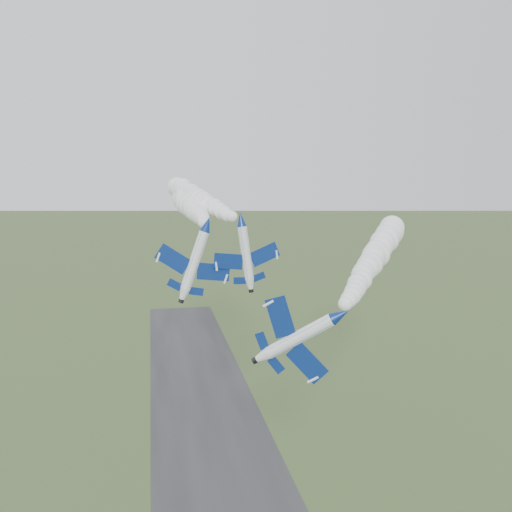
{
  "coord_description": "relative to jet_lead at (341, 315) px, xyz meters",
  "views": [
    {
      "loc": [
        -10.93,
        -67.53,
        50.69
      ],
      "look_at": [
        4.45,
        15.63,
        39.64
      ],
      "focal_mm": 40.0,
      "sensor_mm": 36.0,
      "label": 1
    }
  ],
  "objects": [
    {
      "name": "smoke_trail_jet_lead",
      "position": [
        18.99,
        36.07,
        1.93
      ],
      "size": [
        36.61,
        71.21,
        5.93
      ],
      "primitive_type": null,
      "rotation": [
        0.0,
        0.0,
        -0.43
      ],
      "color": "silver"
    },
    {
      "name": "smoke_trail_jet_pair_right",
      "position": [
        -11.2,
        60.25,
        11.63
      ],
      "size": [
        13.19,
        63.89,
        5.06
      ],
      "primitive_type": null,
      "rotation": [
        0.0,
        0.0,
        0.13
      ],
      "color": "silver"
    },
    {
      "name": "smoke_trail_jet_pair_left",
      "position": [
        -12.75,
        56.97,
        10.08
      ],
      "size": [
        6.77,
        56.81,
        5.94
      ],
      "primitive_type": null,
      "rotation": [
        0.0,
        0.0,
        -0.01
      ],
      "color": "silver"
    },
    {
      "name": "jet_pair_right",
      "position": [
        -7.5,
        25.43,
        9.41
      ],
      "size": [
        10.64,
        12.74,
        3.33
      ],
      "rotation": [
        0.0,
        -0.14,
        0.13
      ],
      "color": "white"
    },
    {
      "name": "jet_lead",
      "position": [
        0.0,
        0.0,
        0.0
      ],
      "size": [
        7.7,
        12.72,
        9.43
      ],
      "rotation": [
        0.0,
        1.02,
        -0.43
      ],
      "color": "white"
    },
    {
      "name": "runway",
      "position": [
        -10.19,
        36.73,
        -35.58
      ],
      "size": [
        24.0,
        260.0,
        0.04
      ],
      "primitive_type": "cube",
      "color": "#2B2B2D",
      "rests_on": "ground"
    },
    {
      "name": "jet_pair_left",
      "position": [
        -12.71,
        25.39,
        8.7
      ],
      "size": [
        10.93,
        13.9,
        4.6
      ],
      "rotation": [
        0.0,
        0.34,
        -0.01
      ],
      "color": "white"
    }
  ]
}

